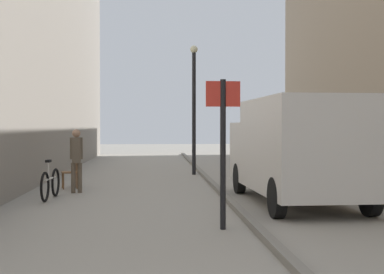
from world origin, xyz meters
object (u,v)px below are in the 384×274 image
Objects in this scene: bicycle_leaning at (50,184)px; delivery_van at (296,148)px; street_sign_post at (223,140)px; lamp_post at (194,101)px; cafe_chair_near_window at (73,169)px; pedestrian_main_foreground at (76,156)px.

delivery_van is at bearing -7.48° from bicycle_leaning.
lamp_post reaches higher than street_sign_post.
delivery_van is at bearing -126.81° from street_sign_post.
lamp_post reaches higher than bicycle_leaning.
bicycle_leaning is at bearing 167.42° from delivery_van.
bicycle_leaning is 1.88× the size of cafe_chair_near_window.
street_sign_post is at bearing -91.37° from lamp_post.
pedestrian_main_foreground is 6.33m from street_sign_post.
delivery_van is (5.36, -2.34, 0.30)m from pedestrian_main_foreground.
lamp_post is (0.26, 10.69, 1.18)m from street_sign_post.
street_sign_post is (-2.08, -3.05, 0.25)m from delivery_van.
lamp_post reaches higher than pedestrian_main_foreground.
cafe_chair_near_window is (-5.62, 3.43, -0.75)m from delivery_van.
lamp_post is at bearing -56.43° from cafe_chair_near_window.
cafe_chair_near_window is (0.19, 2.33, 0.17)m from bicycle_leaning.
lamp_post is (3.53, 5.30, 1.73)m from pedestrian_main_foreground.
lamp_post is 8.01m from bicycle_leaning.
street_sign_post is 5.70m from bicycle_leaning.
delivery_van is 3.70m from street_sign_post.
cafe_chair_near_window is at bearing 146.75° from delivery_van.
cafe_chair_near_window is at bearing -132.09° from lamp_post.
street_sign_post is at bearing -126.12° from delivery_van.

